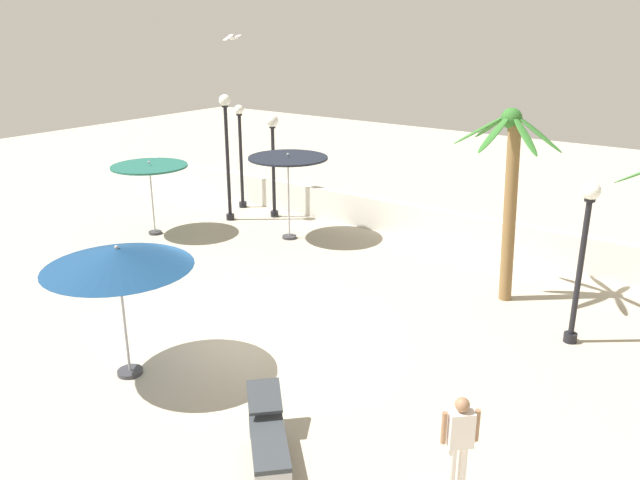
# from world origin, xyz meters

# --- Properties ---
(ground_plane) EXTENTS (56.00, 56.00, 0.00)m
(ground_plane) POSITION_xyz_m (0.00, 0.00, 0.00)
(ground_plane) COLOR #B2A893
(boundary_wall) EXTENTS (25.20, 0.30, 1.05)m
(boundary_wall) POSITION_xyz_m (0.00, 8.08, 0.53)
(boundary_wall) COLOR silver
(boundary_wall) RESTS_ON ground_plane
(patio_umbrella_0) EXTENTS (2.76, 2.76, 2.65)m
(patio_umbrella_0) POSITION_xyz_m (-0.67, -2.52, 2.39)
(patio_umbrella_0) COLOR #333338
(patio_umbrella_0) RESTS_ON ground_plane
(patio_umbrella_1) EXTENTS (2.36, 2.36, 2.38)m
(patio_umbrella_1) POSITION_xyz_m (-7.06, 3.48, 2.11)
(patio_umbrella_1) COLOR #333338
(patio_umbrella_1) RESTS_ON ground_plane
(patio_umbrella_2) EXTENTS (2.42, 2.42, 2.72)m
(patio_umbrella_2) POSITION_xyz_m (-3.29, 5.69, 2.44)
(patio_umbrella_2) COLOR #333338
(patio_umbrella_2) RESTS_ON ground_plane
(palm_tree_1) EXTENTS (2.46, 2.51, 4.65)m
(palm_tree_1) POSITION_xyz_m (3.76, 5.21, 2.95)
(palm_tree_1) COLOR brown
(palm_tree_1) RESTS_ON ground_plane
(lamp_post_0) EXTENTS (0.37, 0.37, 3.52)m
(lamp_post_0) POSITION_xyz_m (5.86, 3.87, 2.20)
(lamp_post_0) COLOR black
(lamp_post_0) RESTS_ON ground_plane
(lamp_post_1) EXTENTS (0.42, 0.42, 3.55)m
(lamp_post_1) POSITION_xyz_m (-5.18, 7.21, 2.38)
(lamp_post_1) COLOR black
(lamp_post_1) RESTS_ON ground_plane
(lamp_post_2) EXTENTS (0.34, 0.34, 3.72)m
(lamp_post_2) POSITION_xyz_m (-6.89, 7.44, 2.20)
(lamp_post_2) COLOR black
(lamp_post_2) RESTS_ON ground_plane
(lamp_post_3) EXTENTS (0.38, 0.38, 4.25)m
(lamp_post_3) POSITION_xyz_m (-6.17, 6.03, 2.68)
(lamp_post_3) COLOR black
(lamp_post_3) RESTS_ON ground_plane
(lounge_chair_0) EXTENTS (1.70, 1.68, 0.81)m
(lounge_chair_0) POSITION_xyz_m (3.07, -2.77, 0.41)
(lounge_chair_0) COLOR #B7B7BC
(lounge_chair_0) RESTS_ON ground_plane
(guest_0) EXTENTS (0.43, 0.42, 1.55)m
(guest_0) POSITION_xyz_m (5.84, -1.80, 0.93)
(guest_0) COLOR silver
(guest_0) RESTS_ON ground_plane
(seagull_0) EXTENTS (0.52, 1.24, 0.20)m
(seagull_0) POSITION_xyz_m (-7.23, 7.64, 5.95)
(seagull_0) COLOR white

